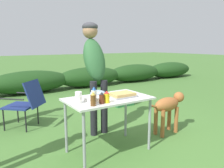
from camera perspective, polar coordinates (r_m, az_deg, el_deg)
name	(u,v)px	position (r m, az deg, el deg)	size (l,w,h in m)	color
ground_plane	(108,151)	(3.11, -0.94, -16.99)	(60.00, 60.00, 0.00)	#477533
shrub_hedge	(30,82)	(6.93, -20.55, 0.49)	(14.40, 0.90, 0.67)	#1E4219
folding_table	(108,104)	(2.87, -0.98, -5.12)	(1.10, 0.64, 0.74)	silver
food_tray	(122,95)	(2.90, 2.64, -2.85)	(0.35, 0.26, 0.06)	#9E9EA3
plate_stack	(92,99)	(2.73, -5.22, -3.83)	(0.21, 0.21, 0.04)	white
mixing_bowl	(98,93)	(2.94, -3.75, -2.41)	(0.21, 0.21, 0.08)	#99B2CC
paper_cup_stack	(78,98)	(2.60, -8.75, -3.52)	(0.08, 0.08, 0.14)	white
bbq_sauce_bottle	(102,98)	(2.56, -2.70, -3.69)	(0.06, 0.06, 0.14)	#562314
mustard_bottle	(107,97)	(2.60, -1.41, -3.44)	(0.07, 0.07, 0.14)	yellow
beer_bottle	(93,99)	(2.47, -4.96, -3.96)	(0.06, 0.06, 0.16)	brown
mayo_bottle	(94,95)	(2.57, -4.72, -2.98)	(0.06, 0.06, 0.20)	silver
standing_person_in_olive_jacket	(94,63)	(3.49, -4.62, 5.57)	(0.35, 0.51, 1.78)	black
dog	(169,106)	(3.65, 14.58, -5.58)	(0.80, 0.25, 0.65)	#9E5B2D
camp_chair_green_behind_table	(26,101)	(4.02, -21.51, -4.26)	(0.75, 0.74, 0.83)	navy
cooler_box	(122,98)	(5.22, 2.69, -3.72)	(0.48, 0.32, 0.34)	#286B3D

